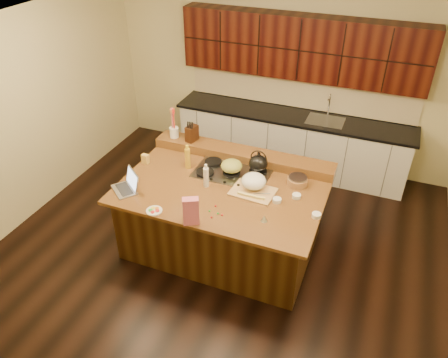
% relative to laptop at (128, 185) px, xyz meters
% --- Properties ---
extents(room, '(5.52, 5.02, 2.72)m').
position_rel_laptop_xyz_m(room, '(1.01, 0.45, 0.37)').
color(room, black).
rests_on(room, ground).
extents(island, '(2.40, 1.60, 0.92)m').
position_rel_laptop_xyz_m(island, '(1.01, 0.45, -0.52)').
color(island, black).
rests_on(island, ground).
extents(back_ledge, '(2.40, 0.30, 0.12)m').
position_rel_laptop_xyz_m(back_ledge, '(1.01, 1.15, -0.00)').
color(back_ledge, black).
rests_on(back_ledge, island).
extents(cooktop, '(0.92, 0.52, 0.05)m').
position_rel_laptop_xyz_m(cooktop, '(1.01, 0.75, -0.05)').
color(cooktop, gray).
rests_on(cooktop, island).
extents(back_counter, '(3.70, 0.66, 2.40)m').
position_rel_laptop_xyz_m(back_counter, '(1.31, 2.68, 0.00)').
color(back_counter, silver).
rests_on(back_counter, ground).
extents(kettle, '(0.29, 0.29, 0.21)m').
position_rel_laptop_xyz_m(kettle, '(1.31, 0.88, 0.09)').
color(kettle, black).
rests_on(kettle, cooktop).
extents(green_bowl, '(0.32, 0.32, 0.15)m').
position_rel_laptop_xyz_m(green_bowl, '(1.01, 0.75, 0.06)').
color(green_bowl, olive).
rests_on(green_bowl, cooktop).
extents(laptop, '(0.42, 0.41, 0.23)m').
position_rel_laptop_xyz_m(laptop, '(0.00, 0.00, 0.00)').
color(laptop, '#B7B7BC').
rests_on(laptop, island).
extents(oil_bottle, '(0.07, 0.07, 0.27)m').
position_rel_laptop_xyz_m(oil_bottle, '(0.44, 0.69, 0.07)').
color(oil_bottle, gold).
rests_on(oil_bottle, island).
extents(vinegar_bottle, '(0.07, 0.07, 0.25)m').
position_rel_laptop_xyz_m(vinegar_bottle, '(0.82, 0.40, 0.06)').
color(vinegar_bottle, silver).
rests_on(vinegar_bottle, island).
extents(wooden_tray, '(0.52, 0.41, 0.20)m').
position_rel_laptop_xyz_m(wooden_tray, '(1.37, 0.53, 0.03)').
color(wooden_tray, tan).
rests_on(wooden_tray, island).
extents(ramekin_a, '(0.12, 0.12, 0.04)m').
position_rel_laptop_xyz_m(ramekin_a, '(2.16, 0.30, -0.04)').
color(ramekin_a, white).
rests_on(ramekin_a, island).
extents(ramekin_b, '(0.11, 0.11, 0.04)m').
position_rel_laptop_xyz_m(ramekin_b, '(1.69, 0.41, -0.04)').
color(ramekin_b, white).
rests_on(ramekin_b, island).
extents(ramekin_c, '(0.11, 0.11, 0.04)m').
position_rel_laptop_xyz_m(ramekin_c, '(1.88, 0.57, -0.04)').
color(ramekin_c, white).
rests_on(ramekin_c, island).
extents(strainer_bowl, '(0.27, 0.27, 0.09)m').
position_rel_laptop_xyz_m(strainer_bowl, '(1.82, 0.83, -0.02)').
color(strainer_bowl, '#996B3F').
rests_on(strainer_bowl, island).
extents(kitchen_timer, '(0.09, 0.09, 0.07)m').
position_rel_laptop_xyz_m(kitchen_timer, '(1.66, 0.03, -0.03)').
color(kitchen_timer, silver).
rests_on(kitchen_timer, island).
extents(pink_bag, '(0.19, 0.16, 0.31)m').
position_rel_laptop_xyz_m(pink_bag, '(0.95, -0.29, 0.10)').
color(pink_bag, '#D1627E').
rests_on(pink_bag, island).
extents(candy_plate, '(0.21, 0.21, 0.01)m').
position_rel_laptop_xyz_m(candy_plate, '(0.49, -0.26, -0.06)').
color(candy_plate, white).
rests_on(candy_plate, island).
extents(package_box, '(0.10, 0.07, 0.12)m').
position_rel_laptop_xyz_m(package_box, '(-0.11, 0.58, 0.00)').
color(package_box, gold).
rests_on(package_box, island).
extents(utensil_crock, '(0.15, 0.15, 0.14)m').
position_rel_laptop_xyz_m(utensil_crock, '(0.02, 1.15, 0.13)').
color(utensil_crock, white).
rests_on(utensil_crock, back_ledge).
extents(knife_block, '(0.14, 0.19, 0.21)m').
position_rel_laptop_xyz_m(knife_block, '(0.29, 1.15, 0.16)').
color(knife_block, black).
rests_on(knife_block, back_ledge).
extents(gumdrop_0, '(0.02, 0.02, 0.02)m').
position_rel_laptop_xyz_m(gumdrop_0, '(1.21, -0.05, -0.05)').
color(gumdrop_0, red).
rests_on(gumdrop_0, island).
extents(gumdrop_1, '(0.02, 0.02, 0.02)m').
position_rel_laptop_xyz_m(gumdrop_1, '(0.87, -0.04, -0.05)').
color(gumdrop_1, '#198C26').
rests_on(gumdrop_1, island).
extents(gumdrop_2, '(0.02, 0.02, 0.02)m').
position_rel_laptop_xyz_m(gumdrop_2, '(0.86, -0.14, -0.05)').
color(gumdrop_2, red).
rests_on(gumdrop_2, island).
extents(gumdrop_3, '(0.02, 0.02, 0.02)m').
position_rel_laptop_xyz_m(gumdrop_3, '(1.06, -0.04, -0.05)').
color(gumdrop_3, '#198C26').
rests_on(gumdrop_3, island).
extents(gumdrop_4, '(0.02, 0.02, 0.02)m').
position_rel_laptop_xyz_m(gumdrop_4, '(0.92, -0.12, -0.05)').
color(gumdrop_4, red).
rests_on(gumdrop_4, island).
extents(gumdrop_5, '(0.02, 0.02, 0.02)m').
position_rel_laptop_xyz_m(gumdrop_5, '(1.16, -0.05, -0.05)').
color(gumdrop_5, '#198C26').
rests_on(gumdrop_5, island).
extents(gumdrop_6, '(0.02, 0.02, 0.02)m').
position_rel_laptop_xyz_m(gumdrop_6, '(1.08, 0.07, -0.05)').
color(gumdrop_6, red).
rests_on(gumdrop_6, island).
extents(gumdrop_7, '(0.02, 0.02, 0.02)m').
position_rel_laptop_xyz_m(gumdrop_7, '(0.85, -0.07, -0.05)').
color(gumdrop_7, '#198C26').
rests_on(gumdrop_7, island).
extents(gumdrop_8, '(0.02, 0.02, 0.02)m').
position_rel_laptop_xyz_m(gumdrop_8, '(1.12, -0.13, -0.05)').
color(gumdrop_8, red).
rests_on(gumdrop_8, island).
extents(gumdrop_9, '(0.02, 0.02, 0.02)m').
position_rel_laptop_xyz_m(gumdrop_9, '(0.77, -0.12, -0.05)').
color(gumdrop_9, '#198C26').
rests_on(gumdrop_9, island).
extents(gumdrop_10, '(0.02, 0.02, 0.02)m').
position_rel_laptop_xyz_m(gumdrop_10, '(0.85, -0.07, -0.05)').
color(gumdrop_10, red).
rests_on(gumdrop_10, island).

